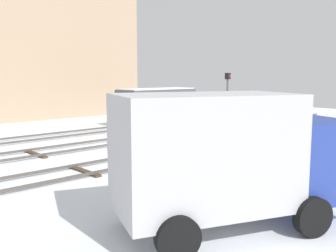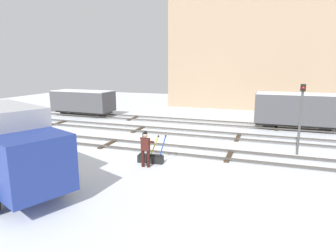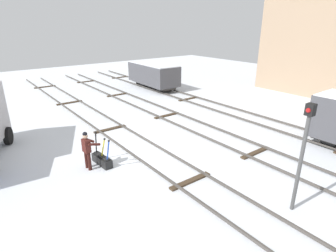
{
  "view_description": "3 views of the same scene",
  "coord_description": "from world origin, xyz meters",
  "views": [
    {
      "loc": [
        -10.47,
        -11.94,
        3.51
      ],
      "look_at": [
        0.7,
        0.03,
        1.32
      ],
      "focal_mm": 40.43,
      "sensor_mm": 36.0,
      "label": 1
    },
    {
      "loc": [
        5.32,
        -14.52,
        4.62
      ],
      "look_at": [
        -0.67,
        2.55,
        0.82
      ],
      "focal_mm": 31.3,
      "sensor_mm": 36.0,
      "label": 2
    },
    {
      "loc": [
        10.43,
        -6.33,
        5.87
      ],
      "look_at": [
        0.82,
        0.96,
        1.31
      ],
      "focal_mm": 29.44,
      "sensor_mm": 36.0,
      "label": 3
    }
  ],
  "objects": [
    {
      "name": "freight_car_far_end",
      "position": [
        7.18,
        8.11,
        1.49
      ],
      "size": [
        5.8,
        2.19,
        2.62
      ],
      "rotation": [
        0.0,
        0.0,
        0.01
      ],
      "color": "#2D2B28",
      "rests_on": "ground_plane"
    },
    {
      "name": "track_siding_near",
      "position": [
        0.0,
        4.15,
        0.11
      ],
      "size": [
        44.0,
        1.94,
        0.18
      ],
      "color": "#4C4742",
      "rests_on": "ground_plane"
    },
    {
      "name": "switch_lever_frame",
      "position": [
        0.1,
        -2.13,
        0.25
      ],
      "size": [
        1.43,
        0.46,
        1.45
      ],
      "rotation": [
        0.0,
        0.0,
        0.08
      ],
      "color": "black",
      "rests_on": "ground_plane"
    },
    {
      "name": "signal_post",
      "position": [
        6.83,
        1.6,
        2.26
      ],
      "size": [
        0.24,
        0.32,
        3.67
      ],
      "color": "#4C4C4C",
      "rests_on": "ground_plane"
    },
    {
      "name": "track_main_line",
      "position": [
        0.0,
        0.0,
        0.11
      ],
      "size": [
        44.0,
        1.94,
        0.18
      ],
      "color": "#4C4742",
      "rests_on": "ground_plane"
    },
    {
      "name": "delivery_truck",
      "position": [
        -3.61,
        -6.74,
        1.72
      ],
      "size": [
        6.03,
        4.16,
        3.12
      ],
      "rotation": [
        0.0,
        0.0,
        -0.4
      ],
      "color": "navy",
      "rests_on": "ground_plane"
    },
    {
      "name": "apartment_building",
      "position": [
        3.24,
        19.14,
        6.3
      ],
      "size": [
        17.88,
        5.61,
        12.58
      ],
      "color": "tan",
      "rests_on": "ground_plane"
    },
    {
      "name": "rail_worker",
      "position": [
        0.11,
        -2.74,
        0.95
      ],
      "size": [
        0.57,
        0.68,
        1.69
      ],
      "rotation": [
        0.0,
        0.0,
        0.08
      ],
      "color": "#351511",
      "rests_on": "ground_plane"
    },
    {
      "name": "track_siding_far",
      "position": [
        0.0,
        8.11,
        0.11
      ],
      "size": [
        44.0,
        1.94,
        0.18
      ],
      "color": "#4C4742",
      "rests_on": "ground_plane"
    },
    {
      "name": "ground_plane",
      "position": [
        0.0,
        0.0,
        0.0
      ],
      "size": [
        60.0,
        60.0,
        0.0
      ],
      "primitive_type": "plane",
      "color": "silver"
    },
    {
      "name": "freight_car_back_track",
      "position": [
        -10.89,
        8.11,
        1.33
      ],
      "size": [
        5.68,
        2.4,
        2.3
      ],
      "rotation": [
        0.0,
        0.0,
        -0.03
      ],
      "color": "#2D2B28",
      "rests_on": "ground_plane"
    }
  ]
}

